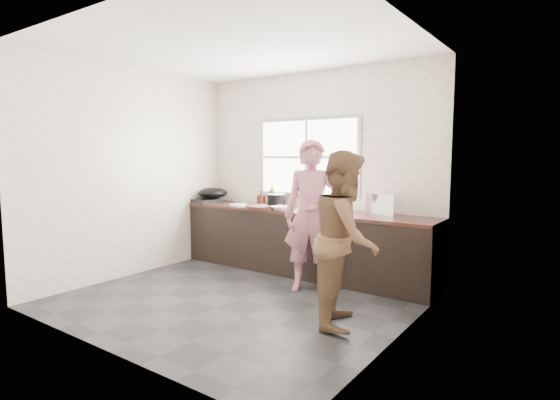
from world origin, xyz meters
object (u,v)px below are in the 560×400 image
Objects in this scene: cutting_board at (260,207)px; bowl_crabs at (345,212)px; person_side at (346,238)px; burner at (206,201)px; plate_food at (238,205)px; dish_rack at (384,205)px; bottle_brown_tall at (261,198)px; pot_lid_right at (240,202)px; pot_lid_left at (248,203)px; wok at (213,193)px; glass_jar at (264,202)px; woman at (312,221)px; black_pot at (277,201)px; bottle_brown_short at (281,199)px; bowl_mince at (281,208)px; bowl_held at (319,211)px; bottle_green at (273,194)px.

bowl_crabs is at bearing 6.90° from cutting_board.
burner is (-2.92, 1.10, 0.07)m from person_side.
person_side reaches higher than plate_food.
person_side is at bearing -77.04° from dish_rack.
person_side reaches higher than bottle_brown_tall.
plate_food reaches higher than pot_lid_right.
pot_lid_left is at bearing 171.56° from bottle_brown_tall.
bowl_crabs reaches higher than plate_food.
wok is 0.44m from pot_lid_right.
person_side is 4.37× the size of burner.
woman is at bearing -30.00° from glass_jar.
black_pot is 1.15× the size of pot_lid_right.
bottle_brown_short is (-0.08, 0.22, -0.00)m from black_pot.
black_pot reaches higher than bowl_mince.
pot_lid_right is (-0.75, -0.02, -0.08)m from bottle_brown_short.
bottle_brown_tall reaches higher than bowl_crabs.
wok reaches higher than bowl_held.
plate_food is (-1.37, 0.06, -0.02)m from bowl_held.
woman is 7.92× the size of bowl_held.
bowl_mince is at bearing -43.26° from bottle_green.
bowl_crabs is at bearing -7.33° from bottle_brown_tall.
burner is at bearing -173.45° from black_pot.
woman is at bearing -24.88° from pot_lid_left.
bottle_brown_tall reaches higher than glass_jar.
plate_food is at bearing 174.49° from bowl_mince.
glass_jar reaches higher than cutting_board.
bowl_crabs is 1.75m from pot_lid_left.
black_pot is at bearing 32.88° from person_side.
dish_rack is at bearing -14.46° from person_side.
woman reaches higher than bowl_mince.
bottle_green is at bearing 159.09° from bowl_held.
bottle_green is (-0.07, 0.40, 0.14)m from cutting_board.
bottle_brown_short is at bearing 179.98° from dish_rack.
bowl_mince is at bearing -29.99° from bottle_brown_tall.
pot_lid_left is at bearing 172.49° from bowl_crabs.
dish_rack is 2.39m from pot_lid_right.
glass_jar is 0.25× the size of burner.
bowl_crabs is at bearing 6.36° from person_side.
bottle_green is at bearing 100.66° from cutting_board.
bottle_brown_short is 0.78× the size of pot_lid_right.
bottle_green is at bearing 169.01° from bowl_crabs.
pot_lid_left is (-0.44, -0.02, -0.15)m from bottle_green.
bottle_green is at bearing 136.74° from bowl_mince.
pot_lid_right is (-0.19, 0.04, -0.00)m from pot_lid_left.
wok reaches higher than bottle_brown_short.
bowl_crabs is 0.80× the size of pot_lid_right.
person_side is at bearing -29.36° from cutting_board.
bowl_mince is 0.54m from bottle_brown_short.
plate_food is 2.14m from dish_rack.
bowl_crabs is 0.76× the size of pot_lid_left.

